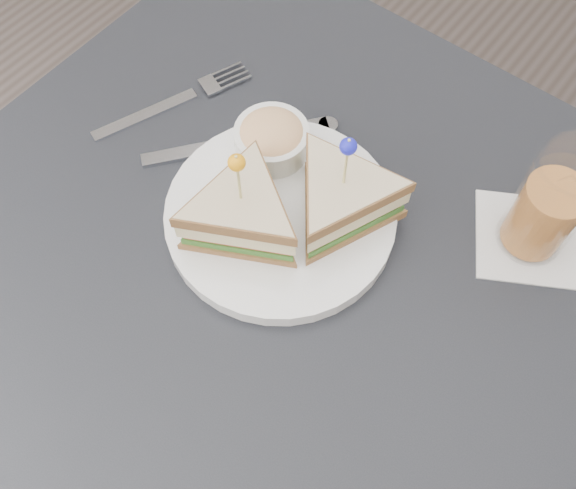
# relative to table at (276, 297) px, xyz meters

# --- Properties ---
(ground_plane) EXTENTS (3.50, 3.50, 0.00)m
(ground_plane) POSITION_rel_table_xyz_m (0.00, 0.00, -0.67)
(ground_plane) COLOR #3F3833
(table) EXTENTS (0.80, 0.80, 0.75)m
(table) POSITION_rel_table_xyz_m (0.00, 0.00, 0.00)
(table) COLOR black
(table) RESTS_ON ground
(plate_meal) EXTENTS (0.29, 0.27, 0.15)m
(plate_meal) POSITION_rel_table_xyz_m (-0.03, 0.05, 0.12)
(plate_meal) COLOR white
(plate_meal) RESTS_ON table
(cutlery_fork) EXTENTS (0.10, 0.20, 0.01)m
(cutlery_fork) POSITION_rel_table_xyz_m (-0.24, 0.11, 0.08)
(cutlery_fork) COLOR silver
(cutlery_fork) RESTS_ON table
(cutlery_knife) EXTENTS (0.16, 0.20, 0.01)m
(cutlery_knife) POSITION_rel_table_xyz_m (-0.14, 0.10, 0.08)
(cutlery_knife) COLOR #B5B8C1
(cutlery_knife) RESTS_ON table
(drink_set) EXTENTS (0.15, 0.15, 0.14)m
(drink_set) POSITION_rel_table_xyz_m (0.19, 0.20, 0.14)
(drink_set) COLOR silver
(drink_set) RESTS_ON table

